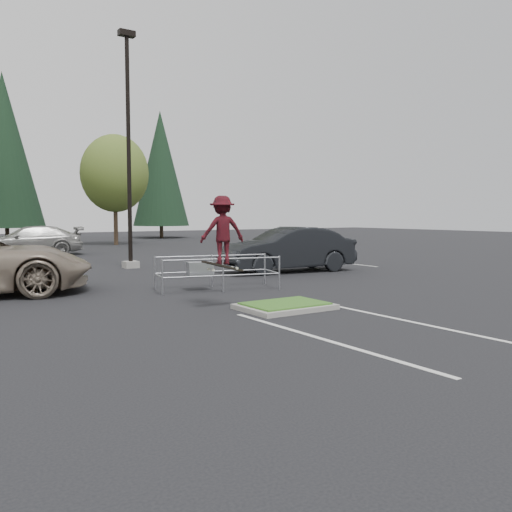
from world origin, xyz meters
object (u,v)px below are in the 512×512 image
conif_b (4,150)px  cart_corral (204,269)px  decid_c (115,176)px  car_r_charc (288,249)px  car_far_silver (30,241)px  conif_c (161,169)px  skateboarder (223,231)px  light_pole (129,163)px

conif_b → cart_corral: 37.10m
decid_c → car_r_charc: bearing=-91.6°
decid_c → car_far_silver: 11.82m
conif_c → skateboarder: bearing=-111.5°
light_pole → car_r_charc: size_ratio=1.82×
decid_c → car_far_silver: (-7.68, -7.83, -4.41)m
conif_c → cart_corral: (-14.08, -35.40, -6.18)m
light_pole → decid_c: 18.67m
car_r_charc → car_far_silver: 16.57m
conif_c → decid_c: bearing=-129.6°
car_far_silver → light_pole: bearing=21.3°
conif_c → car_r_charc: 34.15m
conif_b → conif_c: size_ratio=1.16×
light_pole → car_r_charc: 7.86m
skateboarder → light_pole: bearing=-84.8°
conif_b → car_far_silver: size_ratio=2.50×
cart_corral → car_far_silver: bearing=108.8°
car_r_charc → conif_c: bearing=172.3°
conif_c → car_r_charc: conif_c is taller
cart_corral → car_far_silver: (-1.61, 17.90, 0.18)m
skateboarder → car_r_charc: size_ratio=0.35×
conif_b → car_far_silver: 19.85m
conif_b → skateboarder: (-1.20, -39.50, -5.90)m
cart_corral → skateboarder: bearing=-96.2°
conif_b → cart_corral: (-0.08, -36.40, -7.18)m
conif_b → car_r_charc: conif_b is taller
skateboarder → conif_b: bearing=-77.7°
car_r_charc → car_far_silver: size_ratio=0.96×
decid_c → cart_corral: decid_c is taller
decid_c → conif_b: (-5.99, 10.67, 2.59)m
conif_b → car_r_charc: bearing=-80.9°
conif_b → conif_c: (14.00, -1.00, -1.00)m
light_pole → skateboarder: light_pole is taller
conif_b → cart_corral: size_ratio=3.69×
car_far_silver → decid_c: bearing=144.5°
cart_corral → skateboarder: skateboarder is taller
conif_b → car_far_silver: conif_b is taller
decid_c → cart_corral: (-6.07, -25.73, -4.59)m
conif_b → light_pole: bearing=-89.0°
conif_c → car_far_silver: 24.26m
decid_c → car_r_charc: size_ratio=1.51×
conif_c → skateboarder: 41.68m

